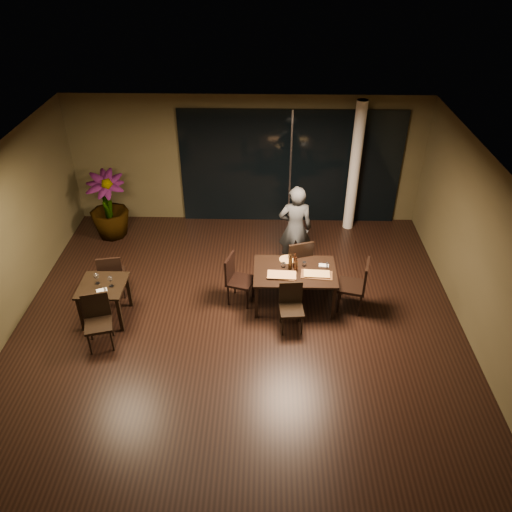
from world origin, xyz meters
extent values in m
plane|color=black|center=(0.00, 0.00, 0.00)|extent=(8.00, 8.00, 0.00)
cube|color=#433D24|center=(0.00, 4.05, 1.50)|extent=(8.00, 0.10, 3.00)
cube|color=#433D24|center=(0.00, -4.05, 1.50)|extent=(8.00, 0.10, 3.00)
cube|color=#433D24|center=(4.05, 0.00, 1.50)|extent=(0.10, 8.00, 3.00)
cube|color=silver|center=(0.00, 0.00, 3.02)|extent=(8.00, 8.00, 0.04)
cube|color=black|center=(1.00, 3.96, 1.35)|extent=(5.00, 0.06, 2.70)
cylinder|color=silver|center=(2.40, 3.65, 1.50)|extent=(0.24, 0.24, 3.00)
cube|color=black|center=(1.00, 0.80, 0.73)|extent=(1.50, 1.00, 0.04)
cube|color=black|center=(0.31, 0.36, 0.35)|extent=(0.06, 0.06, 0.71)
cube|color=black|center=(1.69, 0.36, 0.35)|extent=(0.06, 0.06, 0.71)
cube|color=black|center=(0.31, 1.24, 0.35)|extent=(0.06, 0.06, 0.71)
cube|color=black|center=(1.69, 1.24, 0.35)|extent=(0.06, 0.06, 0.71)
cube|color=black|center=(-2.40, 0.30, 0.73)|extent=(0.80, 0.80, 0.04)
cube|color=black|center=(-2.74, -0.04, 0.35)|extent=(0.06, 0.06, 0.71)
cube|color=black|center=(-2.06, -0.04, 0.35)|extent=(0.06, 0.06, 0.71)
cube|color=black|center=(-2.74, 0.64, 0.35)|extent=(0.06, 0.06, 0.71)
cube|color=black|center=(-2.06, 0.64, 0.35)|extent=(0.06, 0.06, 0.71)
cube|color=black|center=(1.06, 1.45, 0.50)|extent=(0.61, 0.61, 0.06)
cylinder|color=black|center=(1.19, 1.70, 0.25)|extent=(0.04, 0.04, 0.50)
cylinder|color=black|center=(0.81, 1.58, 0.25)|extent=(0.04, 0.04, 0.50)
cylinder|color=black|center=(1.31, 1.32, 0.25)|extent=(0.04, 0.04, 0.50)
cylinder|color=black|center=(0.93, 1.20, 0.25)|extent=(0.04, 0.04, 0.50)
cube|color=black|center=(1.13, 1.24, 0.78)|extent=(0.48, 0.19, 0.55)
cube|color=black|center=(0.92, 0.08, 0.42)|extent=(0.44, 0.44, 0.05)
cylinder|color=black|center=(0.77, -0.10, 0.21)|extent=(0.03, 0.03, 0.42)
cylinder|color=black|center=(1.11, -0.07, 0.21)|extent=(0.03, 0.03, 0.42)
cylinder|color=black|center=(0.74, 0.23, 0.21)|extent=(0.03, 0.03, 0.42)
cylinder|color=black|center=(1.08, 0.26, 0.21)|extent=(0.03, 0.03, 0.42)
cube|color=black|center=(0.91, 0.27, 0.65)|extent=(0.41, 0.07, 0.47)
cube|color=black|center=(0.00, 0.84, 0.46)|extent=(0.56, 0.56, 0.05)
cylinder|color=black|center=(0.13, 0.61, 0.23)|extent=(0.04, 0.04, 0.46)
cylinder|color=black|center=(0.23, 0.96, 0.23)|extent=(0.04, 0.04, 0.46)
cylinder|color=black|center=(-0.23, 0.71, 0.23)|extent=(0.04, 0.04, 0.46)
cylinder|color=black|center=(-0.13, 1.07, 0.23)|extent=(0.04, 0.04, 0.46)
cube|color=black|center=(-0.20, 0.89, 0.72)|extent=(0.17, 0.45, 0.51)
cube|color=black|center=(2.05, 0.69, 0.50)|extent=(0.59, 0.59, 0.06)
cylinder|color=black|center=(1.90, 0.93, 0.25)|extent=(0.04, 0.04, 0.50)
cylinder|color=black|center=(1.80, 0.54, 0.25)|extent=(0.04, 0.04, 0.50)
cylinder|color=black|center=(2.29, 0.83, 0.25)|extent=(0.04, 0.04, 0.50)
cylinder|color=black|center=(2.19, 0.44, 0.25)|extent=(0.04, 0.04, 0.50)
cube|color=black|center=(2.26, 0.63, 0.77)|extent=(0.16, 0.48, 0.55)
cube|color=black|center=(-2.44, 1.01, 0.45)|extent=(0.52, 0.52, 0.05)
cylinder|color=black|center=(-2.30, 1.22, 0.23)|extent=(0.04, 0.04, 0.45)
cylinder|color=black|center=(-2.66, 1.15, 0.23)|extent=(0.04, 0.04, 0.45)
cylinder|color=black|center=(-2.23, 0.86, 0.23)|extent=(0.04, 0.04, 0.45)
cylinder|color=black|center=(-2.59, 0.79, 0.23)|extent=(0.04, 0.04, 0.45)
cube|color=black|center=(-2.41, 0.81, 0.71)|extent=(0.44, 0.12, 0.51)
cube|color=black|center=(-2.31, -0.41, 0.45)|extent=(0.55, 0.55, 0.05)
cylinder|color=black|center=(-2.44, -0.63, 0.23)|extent=(0.04, 0.04, 0.45)
cylinder|color=black|center=(-2.09, -0.53, 0.23)|extent=(0.04, 0.04, 0.45)
cylinder|color=black|center=(-2.54, -0.28, 0.23)|extent=(0.04, 0.04, 0.45)
cylinder|color=black|center=(-2.19, -0.18, 0.23)|extent=(0.04, 0.04, 0.45)
cube|color=black|center=(-2.37, -0.21, 0.71)|extent=(0.44, 0.16, 0.51)
imported|color=#303335|center=(1.05, 2.01, 0.92)|extent=(0.64, 0.43, 1.84)
imported|color=#1D4517|center=(-3.06, 3.15, 0.77)|extent=(1.03, 1.03, 1.54)
cube|color=#412715|center=(0.75, 0.62, 0.76)|extent=(0.55, 0.33, 0.01)
cube|color=#4F2F19|center=(1.38, 0.67, 0.76)|extent=(0.59, 0.34, 0.01)
cylinder|color=#AE3213|center=(0.87, 1.14, 0.76)|extent=(0.29, 0.29, 0.01)
cylinder|color=white|center=(0.79, 0.91, 0.79)|extent=(0.08, 0.08, 0.09)
cylinder|color=white|center=(1.18, 0.96, 0.79)|extent=(0.07, 0.07, 0.08)
cube|color=white|center=(1.54, 0.72, 0.76)|extent=(0.19, 0.11, 0.01)
cube|color=white|center=(1.54, 0.96, 0.76)|extent=(0.19, 0.12, 0.01)
cube|color=silver|center=(-2.35, 0.13, 0.76)|extent=(0.21, 0.17, 0.01)
camera|label=1|loc=(0.46, -6.57, 6.08)|focal=35.00mm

